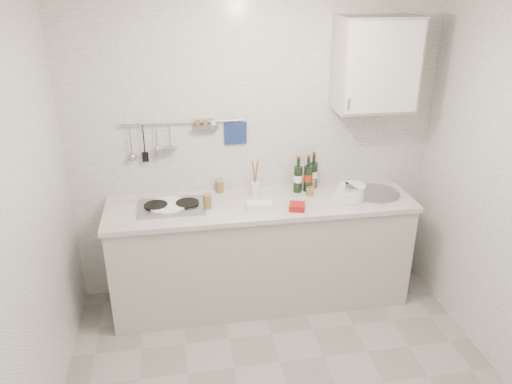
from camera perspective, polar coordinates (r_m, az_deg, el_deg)
back_wall at (r=4.10m, az=-0.13°, el=4.79°), size 3.00×0.02×2.50m
wall_left at (r=2.91m, az=-25.75°, el=-6.35°), size 0.02×2.80×2.50m
counter at (r=4.19m, az=0.65°, el=-7.17°), size 2.44×0.64×0.96m
wall_rail at (r=3.97m, az=-8.63°, el=6.50°), size 0.98×0.09×0.34m
wall_cabinet at (r=4.01m, az=13.51°, el=14.02°), size 0.60×0.38×0.70m
plate_stack_hob at (r=3.89m, az=-10.14°, el=-1.67°), size 0.32×0.31×0.04m
plate_stack_sink at (r=4.07m, az=10.69°, el=-0.02°), size 0.27×0.26×0.11m
wine_bottles at (r=4.13m, az=5.80°, el=2.20°), size 0.22×0.14×0.31m
butter_dish at (r=3.82m, az=0.40°, el=-1.60°), size 0.21×0.12×0.06m
strawberry_punnet at (r=3.83m, az=4.71°, el=-1.68°), size 0.15×0.15×0.05m
utensil_crock at (r=4.05m, az=-0.09°, el=0.58°), size 0.07×0.07×0.31m
jar_a at (r=4.12m, az=-4.15°, el=0.67°), size 0.07×0.07×0.10m
jar_b at (r=4.21m, az=6.41°, el=0.95°), size 0.07×0.07×0.08m
jar_c at (r=4.08m, az=6.15°, el=0.08°), size 0.06×0.06×0.07m
jar_d at (r=3.85m, az=-5.59°, el=-1.00°), size 0.07×0.07×0.12m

